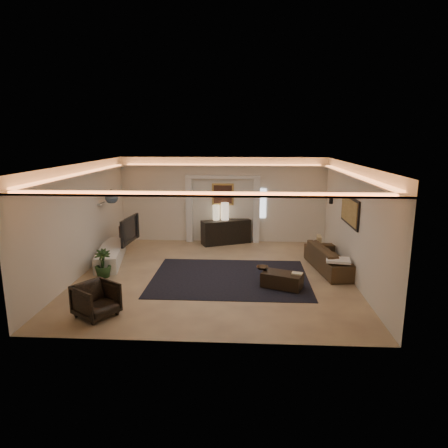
# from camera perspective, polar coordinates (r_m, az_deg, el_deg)

# --- Properties ---
(floor) EXTENTS (7.00, 7.00, 0.00)m
(floor) POSITION_cam_1_polar(r_m,az_deg,el_deg) (10.55, -1.28, -7.34)
(floor) COLOR tan
(floor) RESTS_ON ground
(ceiling) EXTENTS (7.00, 7.00, 0.00)m
(ceiling) POSITION_cam_1_polar(r_m,az_deg,el_deg) (9.95, -1.36, 8.58)
(ceiling) COLOR white
(ceiling) RESTS_ON ground
(wall_back) EXTENTS (7.00, 0.00, 7.00)m
(wall_back) POSITION_cam_1_polar(r_m,az_deg,el_deg) (13.58, -0.16, 3.47)
(wall_back) COLOR silver
(wall_back) RESTS_ON ground
(wall_front) EXTENTS (7.00, 0.00, 7.00)m
(wall_front) POSITION_cam_1_polar(r_m,az_deg,el_deg) (6.78, -3.64, -5.80)
(wall_front) COLOR silver
(wall_front) RESTS_ON ground
(wall_left) EXTENTS (0.00, 7.00, 7.00)m
(wall_left) POSITION_cam_1_polar(r_m,az_deg,el_deg) (10.99, -19.83, 0.58)
(wall_left) COLOR silver
(wall_left) RESTS_ON ground
(wall_right) EXTENTS (0.00, 7.00, 7.00)m
(wall_right) POSITION_cam_1_polar(r_m,az_deg,el_deg) (10.48, 18.14, 0.14)
(wall_right) COLOR silver
(wall_right) RESTS_ON ground
(cove_soffit) EXTENTS (7.00, 7.00, 0.04)m
(cove_soffit) POSITION_cam_1_polar(r_m,az_deg,el_deg) (9.97, -1.35, 6.98)
(cove_soffit) COLOR silver
(cove_soffit) RESTS_ON ceiling
(daylight_slit) EXTENTS (0.25, 0.03, 1.00)m
(daylight_slit) POSITION_cam_1_polar(r_m,az_deg,el_deg) (13.57, 5.54, 2.97)
(daylight_slit) COLOR white
(daylight_slit) RESTS_ON wall_back
(area_rug) EXTENTS (4.00, 3.00, 0.01)m
(area_rug) POSITION_cam_1_polar(r_m,az_deg,el_deg) (10.34, 0.87, -7.73)
(area_rug) COLOR black
(area_rug) RESTS_ON ground
(pilaster_left) EXTENTS (0.22, 0.20, 2.20)m
(pilaster_left) POSITION_cam_1_polar(r_m,az_deg,el_deg) (13.66, -5.01, 1.98)
(pilaster_left) COLOR silver
(pilaster_left) RESTS_ON ground
(pilaster_right) EXTENTS (0.22, 0.20, 2.20)m
(pilaster_right) POSITION_cam_1_polar(r_m,az_deg,el_deg) (13.53, 4.69, 1.89)
(pilaster_right) COLOR silver
(pilaster_right) RESTS_ON ground
(alcove_header) EXTENTS (2.52, 0.20, 0.12)m
(alcove_header) POSITION_cam_1_polar(r_m,az_deg,el_deg) (13.38, -0.19, 6.79)
(alcove_header) COLOR silver
(alcove_header) RESTS_ON wall_back
(painting_frame) EXTENTS (0.74, 0.04, 0.74)m
(painting_frame) POSITION_cam_1_polar(r_m,az_deg,el_deg) (13.52, -0.17, 4.29)
(painting_frame) COLOR tan
(painting_frame) RESTS_ON wall_back
(painting_canvas) EXTENTS (0.62, 0.02, 0.62)m
(painting_canvas) POSITION_cam_1_polar(r_m,az_deg,el_deg) (13.50, -0.18, 4.27)
(painting_canvas) COLOR #4C2D1E
(painting_canvas) RESTS_ON wall_back
(art_panel_frame) EXTENTS (0.04, 1.64, 0.74)m
(art_panel_frame) POSITION_cam_1_polar(r_m,az_deg,el_deg) (10.71, 17.67, 1.80)
(art_panel_frame) COLOR black
(art_panel_frame) RESTS_ON wall_right
(art_panel_gold) EXTENTS (0.02, 1.50, 0.62)m
(art_panel_gold) POSITION_cam_1_polar(r_m,az_deg,el_deg) (10.70, 17.54, 1.80)
(art_panel_gold) COLOR tan
(art_panel_gold) RESTS_ON wall_right
(wall_sconce) EXTENTS (0.12, 0.12, 0.22)m
(wall_sconce) POSITION_cam_1_polar(r_m,az_deg,el_deg) (12.51, 15.15, 3.33)
(wall_sconce) COLOR black
(wall_sconce) RESTS_ON wall_right
(wall_niche) EXTENTS (0.10, 0.55, 0.04)m
(wall_niche) POSITION_cam_1_polar(r_m,az_deg,el_deg) (12.21, -17.12, 2.85)
(wall_niche) COLOR silver
(wall_niche) RESTS_ON wall_left
(console) EXTENTS (1.71, 1.13, 0.82)m
(console) POSITION_cam_1_polar(r_m,az_deg,el_deg) (13.48, 0.28, -1.15)
(console) COLOR #301F1B
(console) RESTS_ON ground
(lamp_left) EXTENTS (0.28, 0.28, 0.51)m
(lamp_left) POSITION_cam_1_polar(r_m,az_deg,el_deg) (13.38, -1.15, 1.77)
(lamp_left) COLOR beige
(lamp_left) RESTS_ON console
(lamp_right) EXTENTS (0.34, 0.34, 0.58)m
(lamp_right) POSITION_cam_1_polar(r_m,az_deg,el_deg) (13.39, 0.13, 1.78)
(lamp_right) COLOR beige
(lamp_right) RESTS_ON console
(media_ledge) EXTENTS (1.04, 2.44, 0.45)m
(media_ledge) POSITION_cam_1_polar(r_m,az_deg,el_deg) (11.99, -15.95, -4.25)
(media_ledge) COLOR silver
(media_ledge) RESTS_ON ground
(tv) EXTENTS (1.37, 0.28, 0.78)m
(tv) POSITION_cam_1_polar(r_m,az_deg,el_deg) (12.25, -13.97, -0.79)
(tv) COLOR black
(tv) RESTS_ON media_ledge
(figurine) EXTENTS (0.16, 0.16, 0.36)m
(figurine) POSITION_cam_1_polar(r_m,az_deg,el_deg) (12.95, -14.59, -1.04)
(figurine) COLOR black
(figurine) RESTS_ON media_ledge
(ginger_jar) EXTENTS (0.48, 0.48, 0.39)m
(ginger_jar) POSITION_cam_1_polar(r_m,az_deg,el_deg) (12.08, -15.90, 3.87)
(ginger_jar) COLOR #475E6B
(ginger_jar) RESTS_ON wall_niche
(plant) EXTENTS (0.53, 0.53, 0.74)m
(plant) POSITION_cam_1_polar(r_m,az_deg,el_deg) (10.73, -17.04, -5.47)
(plant) COLOR #1B3315
(plant) RESTS_ON ground
(sofa) EXTENTS (2.35, 1.22, 0.65)m
(sofa) POSITION_cam_1_polar(r_m,az_deg,el_deg) (11.23, 15.26, -4.80)
(sofa) COLOR #4C2E21
(sofa) RESTS_ON ground
(throw_blanket) EXTENTS (0.65, 0.56, 0.06)m
(throw_blanket) POSITION_cam_1_polar(r_m,az_deg,el_deg) (10.35, 16.08, -5.02)
(throw_blanket) COLOR beige
(throw_blanket) RESTS_ON sofa
(throw_pillow) EXTENTS (0.15, 0.40, 0.39)m
(throw_pillow) POSITION_cam_1_polar(r_m,az_deg,el_deg) (11.90, 13.47, -2.60)
(throw_pillow) COLOR tan
(throw_pillow) RESTS_ON sofa
(coffee_table) EXTENTS (1.07, 0.83, 0.35)m
(coffee_table) POSITION_cam_1_polar(r_m,az_deg,el_deg) (9.72, 8.35, -7.96)
(coffee_table) COLOR black
(coffee_table) RESTS_ON ground
(bowl) EXTENTS (0.32, 0.32, 0.07)m
(bowl) POSITION_cam_1_polar(r_m,az_deg,el_deg) (9.84, 5.53, -6.12)
(bowl) COLOR #322113
(bowl) RESTS_ON coffee_table
(magazine) EXTENTS (0.29, 0.24, 0.03)m
(magazine) POSITION_cam_1_polar(r_m,az_deg,el_deg) (9.63, 10.48, -6.83)
(magazine) COLOR beige
(magazine) RESTS_ON coffee_table
(armchair) EXTENTS (1.04, 1.04, 0.69)m
(armchair) POSITION_cam_1_polar(r_m,az_deg,el_deg) (8.54, -17.90, -10.37)
(armchair) COLOR #372E1C
(armchair) RESTS_ON ground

